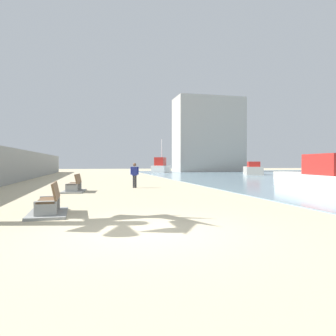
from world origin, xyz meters
name	(u,v)px	position (x,y,z in m)	size (l,w,h in m)	color
ground_plane	(109,183)	(0.00, 18.00, 0.00)	(120.00, 120.00, 0.00)	#C6B793
seawall	(5,166)	(-7.50, 18.00, 1.36)	(0.80, 64.00, 2.72)	gray
bench_near	(49,207)	(-2.45, 2.98, 0.23)	(1.19, 2.14, 0.98)	gray
bench_far	(74,188)	(-2.16, 10.56, 0.23)	(1.30, 2.20, 0.98)	gray
person_walking	(135,174)	(1.38, 12.63, 0.90)	(0.53, 0.21, 1.57)	#333338
boat_far_left	(320,177)	(11.55, 8.47, 0.77)	(2.62, 6.94, 2.04)	white
boat_far_right	(253,170)	(19.34, 30.67, 0.70)	(4.01, 6.03, 1.71)	beige
boat_nearest	(161,167)	(9.10, 40.92, 0.92)	(4.05, 5.73, 5.26)	white
boat_mid_bay	(313,173)	(18.02, 17.21, 0.70)	(3.90, 6.75, 1.84)	beige
harbor_building	(208,135)	(18.85, 46.00, 6.57)	(12.00, 6.00, 13.14)	#ADAAA3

